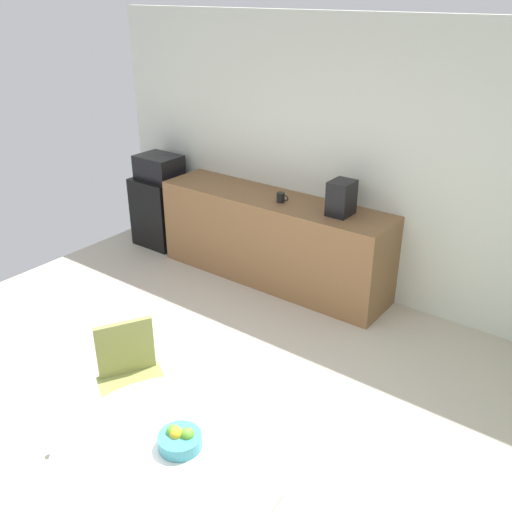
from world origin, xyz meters
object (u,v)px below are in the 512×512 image
object	(u,v)px
coffee_maker	(341,198)
chair_olive	(130,370)
fruit_bowl	(180,439)
microwave	(159,167)
mug_white	(281,197)
round_table	(174,469)
mini_fridge	(162,210)

from	to	relation	value
coffee_maker	chair_olive	bearing A→B (deg)	-94.56
fruit_bowl	microwave	bearing A→B (deg)	136.91
microwave	mug_white	size ratio (longest dim) A/B	3.72
coffee_maker	microwave	bearing A→B (deg)	180.00
coffee_maker	round_table	bearing A→B (deg)	-76.58
microwave	fruit_bowl	size ratio (longest dim) A/B	2.19
microwave	mug_white	xyz separation A→B (m)	(1.72, -0.06, 0.02)
mini_fridge	round_table	world-z (taller)	mini_fridge
microwave	round_table	distance (m)	4.21
round_table	microwave	bearing A→B (deg)	136.36
microwave	chair_olive	distance (m)	3.26
round_table	chair_olive	world-z (taller)	chair_olive
mini_fridge	fruit_bowl	size ratio (longest dim) A/B	3.67
mini_fridge	fruit_bowl	bearing A→B (deg)	-43.09
coffee_maker	mini_fridge	bearing A→B (deg)	180.00
fruit_bowl	chair_olive	bearing A→B (deg)	153.56
microwave	mug_white	world-z (taller)	microwave
mini_fridge	microwave	xyz separation A→B (m)	(0.00, 0.00, 0.53)
microwave	round_table	world-z (taller)	microwave
chair_olive	mug_white	bearing A→B (deg)	100.35
mug_white	coffee_maker	distance (m)	0.63
chair_olive	mini_fridge	bearing A→B (deg)	131.83
microwave	coffee_maker	world-z (taller)	coffee_maker
round_table	coffee_maker	bearing A→B (deg)	103.42
microwave	round_table	bearing A→B (deg)	-43.64
mini_fridge	microwave	world-z (taller)	microwave
round_table	mug_white	xyz separation A→B (m)	(-1.31, 2.84, 0.34)
microwave	round_table	xyz separation A→B (m)	(3.04, -2.90, -0.32)
mug_white	coffee_maker	world-z (taller)	coffee_maker
round_table	mug_white	size ratio (longest dim) A/B	9.19
coffee_maker	fruit_bowl	bearing A→B (deg)	-76.17
chair_olive	mug_white	xyz separation A→B (m)	(-0.43, 2.35, 0.43)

